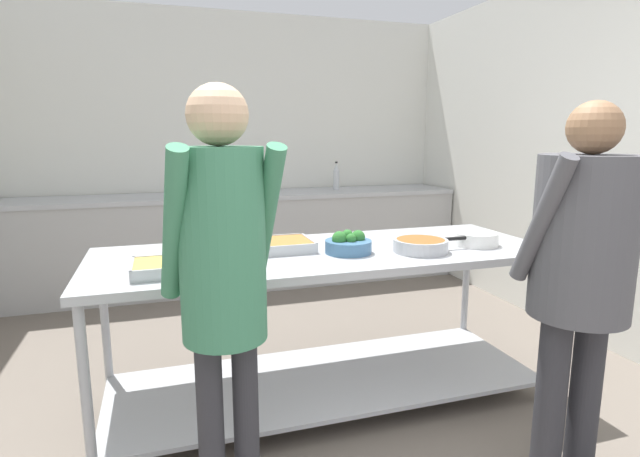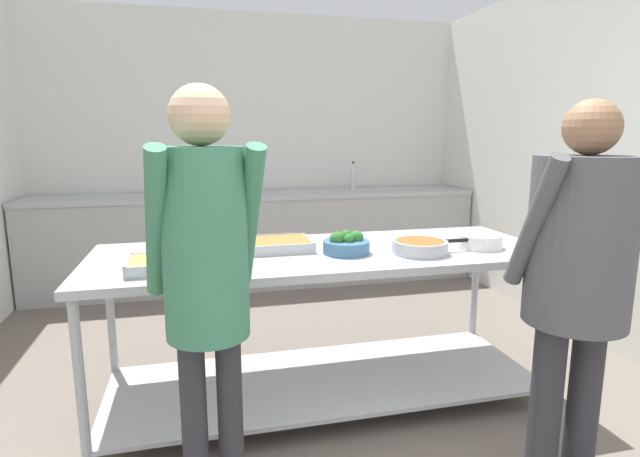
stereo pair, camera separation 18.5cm
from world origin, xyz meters
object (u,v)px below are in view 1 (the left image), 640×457
serving_tray_roast (273,246)px  water_bottle (336,177)px  broccoli_bowl (348,244)px  plate_stack (475,239)px  guest_serving_right (223,261)px  serving_tray_vegetables (185,266)px  sauce_pan (421,245)px  guest_serving_left (582,257)px

serving_tray_roast → water_bottle: size_ratio=1.42×
broccoli_bowl → plate_stack: bearing=-3.1°
serving_tray_roast → broccoli_bowl: 0.40m
plate_stack → guest_serving_right: 1.58m
broccoli_bowl → guest_serving_right: bearing=-138.6°
serving_tray_vegetables → serving_tray_roast: same height
sauce_pan → water_bottle: 2.62m
broccoli_bowl → guest_serving_left: 1.07m
sauce_pan → water_bottle: bearing=80.1°
serving_tray_vegetables → water_bottle: bearing=57.7°
serving_tray_roast → guest_serving_left: (1.07, -0.97, 0.09)m
serving_tray_roast → sauce_pan: sauce_pan is taller
guest_serving_right → sauce_pan: bearing=26.3°
sauce_pan → guest_serving_left: bearing=-63.7°
guest_serving_left → water_bottle: (0.10, 3.28, 0.07)m
plate_stack → guest_serving_right: bearing=-157.9°
serving_tray_vegetables → guest_serving_left: 1.69m
plate_stack → guest_serving_left: bearing=-91.8°
broccoli_bowl → guest_serving_right: size_ratio=0.15×
serving_tray_roast → guest_serving_left: 1.45m
serving_tray_roast → sauce_pan: (0.73, -0.27, 0.01)m
guest_serving_left → guest_serving_right: size_ratio=0.98×
serving_tray_vegetables → serving_tray_roast: 0.55m
guest_serving_right → water_bottle: bearing=63.8°
serving_tray_vegetables → plate_stack: (1.56, 0.07, 0.01)m
serving_tray_roast → broccoli_bowl: bearing=-25.5°
serving_tray_vegetables → plate_stack: 1.57m
serving_tray_roast → guest_serving_right: (-0.36, -0.80, 0.14)m
serving_tray_roast → plate_stack: plate_stack is taller
broccoli_bowl → sauce_pan: bearing=-14.4°
serving_tray_vegetables → water_bottle: size_ratio=1.60×
serving_tray_roast → guest_serving_right: guest_serving_right is taller
broccoli_bowl → water_bottle: (0.82, 2.48, 0.14)m
guest_serving_left → guest_serving_right: bearing=173.4°
serving_tray_vegetables → guest_serving_left: (1.54, -0.68, 0.09)m
serving_tray_vegetables → broccoli_bowl: 0.83m
plate_stack → broccoli_bowl: bearing=176.9°
serving_tray_vegetables → broccoli_bowl: (0.82, 0.12, 0.02)m
serving_tray_roast → guest_serving_left: bearing=-42.0°
sauce_pan → plate_stack: (0.37, 0.05, -0.00)m
guest_serving_left → serving_tray_roast: bearing=138.0°
guest_serving_right → water_bottle: guest_serving_right is taller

